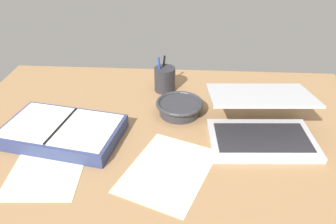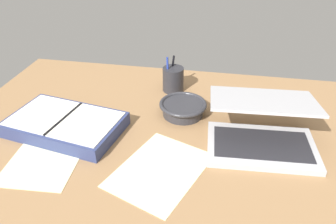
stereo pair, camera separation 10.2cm
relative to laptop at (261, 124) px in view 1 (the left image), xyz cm
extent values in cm
cube|color=#936D47|center=(-29.86, -2.28, -5.81)|extent=(140.00, 100.00, 2.00)
cube|color=#B7B7BC|center=(0.18, -2.97, -3.91)|extent=(32.88, 22.22, 1.80)
cube|color=#232328|center=(0.18, -2.97, -2.89)|extent=(28.74, 16.30, 0.24)
cube|color=#B7B7BC|center=(-0.34, 5.56, 7.03)|extent=(32.87, 22.09, 4.04)
cube|color=navy|center=(-0.31, 5.09, 6.96)|extent=(30.21, 19.85, 3.24)
cylinder|color=#2D2D33|center=(-25.53, 11.80, -2.75)|extent=(13.91, 13.91, 4.11)
torus|color=#2D2D33|center=(-25.53, 11.80, -0.69)|extent=(16.36, 16.36, 1.31)
cylinder|color=#28282D|center=(-31.82, 28.59, -0.09)|extent=(8.07, 8.07, 9.42)
cylinder|color=black|center=(-32.58, 30.68, 2.45)|extent=(1.98, 1.23, 12.55)
cylinder|color=#233899|center=(-33.68, 27.37, 2.70)|extent=(1.51, 1.87, 13.06)
cube|color=navy|center=(-61.28, -4.38, -2.61)|extent=(38.62, 27.45, 4.39)
cube|color=silver|center=(-69.69, -2.88, -0.26)|extent=(19.58, 22.15, 0.30)
cube|color=silver|center=(-52.86, -5.88, -0.26)|extent=(19.58, 22.15, 0.30)
cube|color=black|center=(-61.28, -4.38, -0.11)|extent=(4.22, 19.41, 0.30)
cube|color=#B7B7BC|center=(-51.05, -13.15, -4.21)|extent=(10.21, 4.56, 0.30)
cube|color=#B7B7BC|center=(-51.05, -13.15, -4.51)|extent=(8.40, 8.00, 0.30)
torus|color=#232328|center=(-57.16, -11.01, -4.51)|extent=(3.90, 3.90, 0.70)
torus|color=#232328|center=(-55.77, -8.71, -4.51)|extent=(3.90, 3.90, 0.70)
cube|color=#F4EFB2|center=(-27.63, -17.48, -4.73)|extent=(29.25, 33.21, 0.16)
cube|color=#F4EFB2|center=(-60.96, -19.61, -4.73)|extent=(20.82, 24.03, 0.16)
camera|label=1|loc=(-23.46, -84.64, 57.01)|focal=35.00mm
camera|label=2|loc=(-13.32, -83.40, 57.01)|focal=35.00mm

